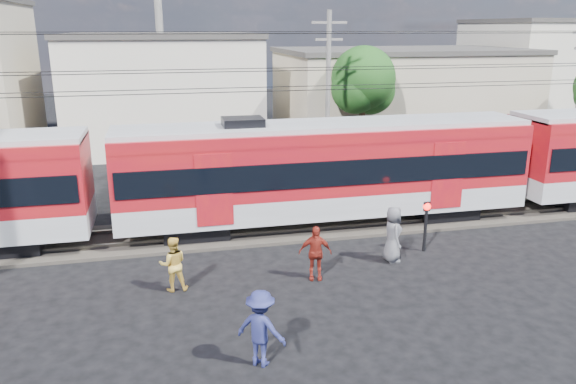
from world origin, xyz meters
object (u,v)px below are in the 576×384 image
at_px(commuter_train, 330,167).
at_px(pedestrian_c, 261,328).
at_px(car_silver, 572,159).
at_px(crossing_signal, 426,217).

height_order(commuter_train, pedestrian_c, commuter_train).
height_order(car_silver, crossing_signal, crossing_signal).
relative_size(commuter_train, crossing_signal, 27.41).
bearing_deg(pedestrian_c, commuter_train, -80.46).
bearing_deg(crossing_signal, car_silver, 33.61).
bearing_deg(commuter_train, car_silver, 18.74).
distance_m(pedestrian_c, car_silver, 24.44).
xyz_separation_m(pedestrian_c, crossing_signal, (6.93, 5.58, 0.33)).
bearing_deg(car_silver, crossing_signal, 133.87).
distance_m(car_silver, crossing_signal, 15.57).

